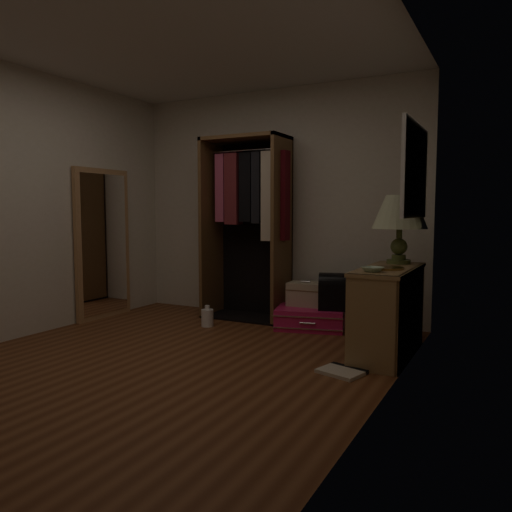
% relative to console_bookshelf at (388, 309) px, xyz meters
% --- Properties ---
extents(ground, '(4.00, 4.00, 0.00)m').
position_rel_console_bookshelf_xyz_m(ground, '(-1.54, -1.04, -0.39)').
color(ground, brown).
rests_on(ground, ground).
extents(room_walls, '(3.52, 4.02, 2.60)m').
position_rel_console_bookshelf_xyz_m(room_walls, '(-1.46, -1.00, 1.11)').
color(room_walls, beige).
rests_on(room_walls, ground).
extents(console_bookshelf, '(0.42, 1.12, 0.75)m').
position_rel_console_bookshelf_xyz_m(console_bookshelf, '(0.00, 0.00, 0.00)').
color(console_bookshelf, olive).
rests_on(console_bookshelf, ground).
extents(open_wardrobe, '(1.00, 0.50, 2.05)m').
position_rel_console_bookshelf_xyz_m(open_wardrobe, '(-1.74, 0.73, 0.83)').
color(open_wardrobe, brown).
rests_on(open_wardrobe, ground).
extents(floor_mirror, '(0.06, 0.80, 1.70)m').
position_rel_console_bookshelf_xyz_m(floor_mirror, '(-3.24, -0.04, 0.46)').
color(floor_mirror, tan).
rests_on(floor_mirror, ground).
extents(pink_suitcase, '(0.82, 0.68, 0.22)m').
position_rel_console_bookshelf_xyz_m(pink_suitcase, '(-0.93, 0.56, -0.28)').
color(pink_suitcase, '#D2195B').
rests_on(pink_suitcase, ground).
extents(train_case, '(0.38, 0.28, 0.27)m').
position_rel_console_bookshelf_xyz_m(train_case, '(-1.02, 0.64, -0.05)').
color(train_case, tan).
rests_on(train_case, pink_suitcase).
extents(black_bag, '(0.40, 0.31, 0.38)m').
position_rel_console_bookshelf_xyz_m(black_bag, '(-0.67, 0.59, 0.02)').
color(black_bag, black).
rests_on(black_bag, pink_suitcase).
extents(table_lamp, '(0.52, 0.52, 0.62)m').
position_rel_console_bookshelf_xyz_m(table_lamp, '(0.00, 0.34, 0.81)').
color(table_lamp, '#47572A').
rests_on(table_lamp, console_bookshelf).
extents(brass_tray, '(0.32, 0.32, 0.02)m').
position_rel_console_bookshelf_xyz_m(brass_tray, '(0.00, -0.14, 0.37)').
color(brass_tray, olive).
rests_on(brass_tray, console_bookshelf).
extents(ceramic_bowl, '(0.21, 0.21, 0.04)m').
position_rel_console_bookshelf_xyz_m(ceramic_bowl, '(-0.05, -0.39, 0.38)').
color(ceramic_bowl, '#B0D4B4').
rests_on(ceramic_bowl, console_bookshelf).
extents(white_jug, '(0.13, 0.13, 0.23)m').
position_rel_console_bookshelf_xyz_m(white_jug, '(-1.94, 0.13, -0.30)').
color(white_jug, white).
rests_on(white_jug, ground).
extents(floor_book, '(0.38, 0.33, 0.03)m').
position_rel_console_bookshelf_xyz_m(floor_book, '(-0.18, -0.68, -0.38)').
color(floor_book, beige).
rests_on(floor_book, ground).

